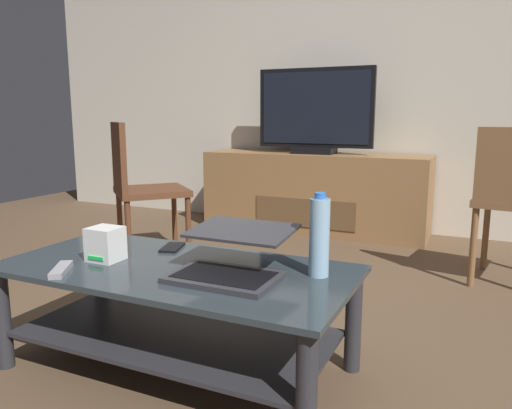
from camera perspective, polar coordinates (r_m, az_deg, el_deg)
ground_plane at (r=2.05m, az=-1.97°, el=-16.63°), size 7.68×7.68×0.00m
back_wall at (r=4.20m, az=13.82°, el=16.42°), size 6.40×0.12×2.80m
coffee_table at (r=1.85m, az=-9.22°, el=-10.67°), size 1.28×0.62×0.39m
media_cabinet at (r=4.01m, az=6.74°, el=1.39°), size 1.79×0.48×0.63m
television at (r=3.94m, az=6.84°, el=10.47°), size 0.92×0.20×0.66m
side_chair at (r=3.29m, az=-13.37°, el=2.47°), size 0.62×0.62×0.89m
laptop at (r=1.67m, az=-2.82°, el=-6.15°), size 0.36×0.38×0.15m
router_box at (r=1.92m, az=-17.00°, el=-4.37°), size 0.12×0.11×0.13m
water_bottle_near at (r=1.66m, az=7.32°, el=-3.72°), size 0.07×0.07×0.28m
cell_phone at (r=2.04m, az=-9.65°, el=-4.90°), size 0.11×0.15×0.01m
tv_remote at (r=1.84m, az=-21.59°, el=-7.01°), size 0.12×0.16×0.02m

